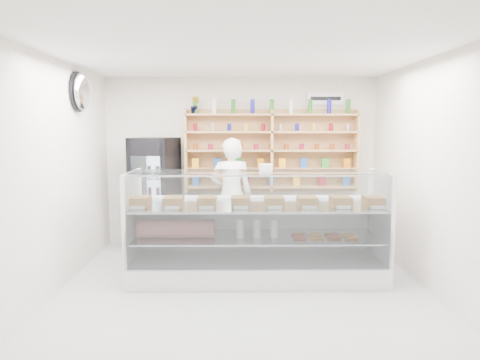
{
  "coord_description": "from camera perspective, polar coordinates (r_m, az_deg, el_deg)",
  "views": [
    {
      "loc": [
        -0.09,
        -4.69,
        1.96
      ],
      "look_at": [
        -0.03,
        0.9,
        1.28
      ],
      "focal_mm": 32.0,
      "sensor_mm": 36.0,
      "label": 1
    }
  ],
  "objects": [
    {
      "name": "room",
      "position": [
        4.72,
        0.52,
        0.08
      ],
      "size": [
        5.0,
        5.0,
        5.0
      ],
      "color": "#B1B1B6",
      "rests_on": "ground"
    },
    {
      "name": "display_counter",
      "position": [
        5.67,
        2.23,
        -9.28
      ],
      "size": [
        3.26,
        0.97,
        1.42
      ],
      "color": "white",
      "rests_on": "floor"
    },
    {
      "name": "shop_worker",
      "position": [
        6.72,
        -1.19,
        -2.11
      ],
      "size": [
        0.67,
        0.45,
        1.82
      ],
      "primitive_type": "imported",
      "rotation": [
        0.0,
        0.0,
        3.16
      ],
      "color": "white",
      "rests_on": "floor"
    },
    {
      "name": "drinks_cooler",
      "position": [
        7.03,
        -11.23,
        -1.83
      ],
      "size": [
        0.8,
        0.79,
        1.81
      ],
      "rotation": [
        0.0,
        0.0,
        -0.27
      ],
      "color": "black",
      "rests_on": "floor"
    },
    {
      "name": "wall_shelving",
      "position": [
        7.06,
        4.21,
        3.92
      ],
      "size": [
        2.84,
        0.28,
        1.33
      ],
      "color": "tan",
      "rests_on": "back_wall"
    },
    {
      "name": "potted_plant",
      "position": [
        7.07,
        -6.04,
        9.9
      ],
      "size": [
        0.18,
        0.16,
        0.28
      ],
      "primitive_type": "imported",
      "rotation": [
        0.0,
        0.0,
        -0.31
      ],
      "color": "#1E6626",
      "rests_on": "wall_shelving"
    },
    {
      "name": "security_mirror",
      "position": [
        6.26,
        -20.37,
        10.96
      ],
      "size": [
        0.15,
        0.5,
        0.5
      ],
      "primitive_type": "ellipsoid",
      "color": "silver",
      "rests_on": "left_wall"
    },
    {
      "name": "wall_sign",
      "position": [
        7.33,
        11.33,
        10.6
      ],
      "size": [
        0.62,
        0.03,
        0.2
      ],
      "primitive_type": "cube",
      "color": "white",
      "rests_on": "back_wall"
    }
  ]
}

